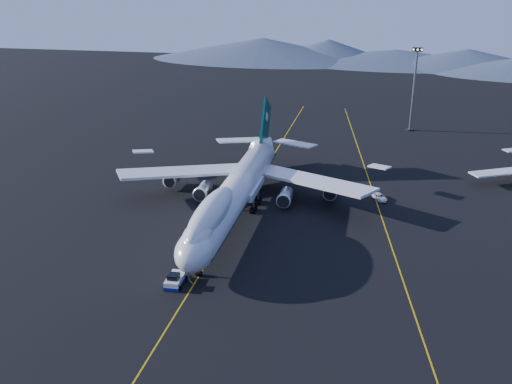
% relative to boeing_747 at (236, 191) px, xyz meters
% --- Properties ---
extents(ground, '(500.00, 500.00, 0.00)m').
position_rel_boeing_747_xyz_m(ground, '(-0.00, -0.03, -5.81)').
color(ground, black).
rests_on(ground, ground).
extents(taxiway_line_main, '(0.25, 220.00, 0.01)m').
position_rel_boeing_747_xyz_m(taxiway_line_main, '(-0.00, -0.03, -5.80)').
color(taxiway_line_main, '#C6980B').
rests_on(taxiway_line_main, ground).
extents(taxiway_line_side, '(28.08, 198.09, 0.01)m').
position_rel_boeing_747_xyz_m(taxiway_line_side, '(30.00, 9.97, -5.80)').
color(taxiway_line_side, '#C6980B').
rests_on(taxiway_line_side, ground).
extents(boeing_747, '(59.62, 72.43, 19.37)m').
position_rel_boeing_747_xyz_m(boeing_747, '(0.00, 0.00, 0.00)').
color(boeing_747, silver).
rests_on(boeing_747, ground).
extents(pushback_tug, '(3.13, 5.28, 2.26)m').
position_rel_boeing_747_xyz_m(pushback_tug, '(-3.00, -30.08, -5.10)').
color(pushback_tug, silver).
rests_on(pushback_tug, ground).
extents(service_van, '(4.12, 5.41, 1.37)m').
position_rel_boeing_747_xyz_m(service_van, '(30.00, 15.79, -5.13)').
color(service_van, silver).
rests_on(service_van, ground).
extents(floodlight_mast, '(3.31, 2.48, 26.81)m').
position_rel_boeing_747_xyz_m(floodlight_mast, '(39.19, 81.21, 7.77)').
color(floodlight_mast, black).
rests_on(floodlight_mast, ground).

